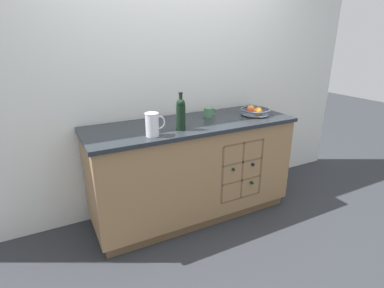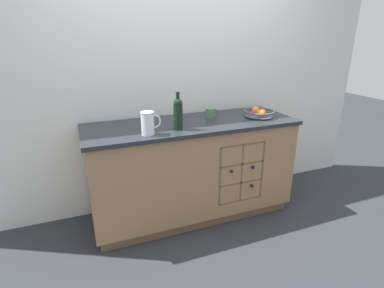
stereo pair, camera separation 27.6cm
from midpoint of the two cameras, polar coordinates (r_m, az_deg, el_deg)
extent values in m
plane|color=#2D3035|center=(3.08, 2.62, -12.95)|extent=(14.00, 14.00, 0.00)
cube|color=silver|center=(2.97, -0.05, 12.24)|extent=(4.40, 0.06, 2.55)
cube|color=brown|center=(3.06, 2.64, -12.24)|extent=(1.82, 0.56, 0.09)
cube|color=#99724C|center=(2.84, 2.78, -4.51)|extent=(1.88, 0.62, 0.81)
cube|color=#23282D|center=(2.70, 2.93, 3.72)|extent=(1.92, 0.66, 0.03)
cube|color=brown|center=(2.83, 11.20, -4.79)|extent=(0.43, 0.01, 0.55)
cube|color=brown|center=(2.69, 7.85, -5.98)|extent=(0.02, 0.10, 0.55)
cube|color=brown|center=(2.91, 15.38, -4.45)|extent=(0.02, 0.10, 0.55)
cube|color=brown|center=(2.92, 11.39, -10.13)|extent=(0.43, 0.10, 0.02)
cube|color=brown|center=(2.83, 11.64, -6.89)|extent=(0.43, 0.10, 0.02)
cube|color=brown|center=(2.75, 11.91, -3.46)|extent=(0.43, 0.10, 0.02)
cube|color=brown|center=(2.69, 12.18, 0.15)|extent=(0.43, 0.10, 0.02)
cube|color=brown|center=(2.79, 11.77, -5.20)|extent=(0.02, 0.10, 0.55)
cylinder|color=black|center=(2.98, 12.28, -6.49)|extent=(0.07, 0.19, 0.07)
cylinder|color=black|center=(2.89, 13.75, -7.57)|extent=(0.03, 0.08, 0.03)
cylinder|color=black|center=(2.80, 8.81, -3.94)|extent=(0.07, 0.18, 0.07)
cylinder|color=black|center=(2.70, 10.19, -4.97)|extent=(0.03, 0.08, 0.03)
cylinder|color=black|center=(2.92, 12.40, -3.11)|extent=(0.08, 0.20, 0.08)
cylinder|color=black|center=(2.81, 13.96, -4.13)|extent=(0.03, 0.08, 0.03)
cylinder|color=#4C5666|center=(2.98, 15.25, 5.07)|extent=(0.13, 0.13, 0.01)
cone|color=#4C5666|center=(2.97, 15.30, 5.67)|extent=(0.27, 0.27, 0.05)
torus|color=#4C5666|center=(2.97, 15.34, 6.01)|extent=(0.29, 0.29, 0.02)
sphere|color=red|center=(2.98, 15.91, 5.77)|extent=(0.07, 0.07, 0.07)
sphere|color=red|center=(2.95, 14.42, 5.70)|extent=(0.07, 0.07, 0.07)
sphere|color=gold|center=(3.03, 14.57, 6.16)|extent=(0.08, 0.08, 0.08)
sphere|color=orange|center=(2.91, 15.72, 5.55)|extent=(0.09, 0.09, 0.09)
cylinder|color=white|center=(2.33, -5.12, 3.89)|extent=(0.10, 0.10, 0.18)
torus|color=white|center=(2.31, -5.19, 5.98)|extent=(0.11, 0.11, 0.01)
torus|color=white|center=(2.35, -3.86, 4.25)|extent=(0.11, 0.01, 0.11)
cylinder|color=#4C7A56|center=(2.85, 6.29, 5.85)|extent=(0.09, 0.09, 0.09)
torus|color=#4C7A56|center=(2.87, 7.12, 5.96)|extent=(0.07, 0.01, 0.07)
cylinder|color=black|center=(2.46, 0.55, 5.09)|extent=(0.08, 0.08, 0.21)
sphere|color=black|center=(2.43, 0.56, 7.79)|extent=(0.07, 0.07, 0.07)
cylinder|color=black|center=(2.42, 0.56, 8.53)|extent=(0.03, 0.03, 0.09)
cylinder|color=black|center=(2.41, 0.56, 9.71)|extent=(0.03, 0.03, 0.01)
camera|label=1|loc=(0.14, -87.14, 1.03)|focal=28.00mm
camera|label=2|loc=(0.14, 92.86, -1.03)|focal=28.00mm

